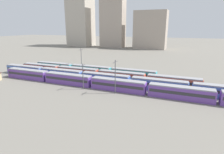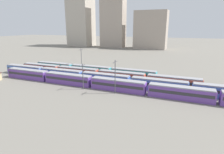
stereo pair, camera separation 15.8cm
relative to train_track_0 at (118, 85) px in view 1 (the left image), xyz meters
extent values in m
plane|color=slate|center=(-37.64, 7.80, -1.90)|extent=(600.00, 600.00, 0.00)
cube|color=#6B429E|center=(-37.80, 0.00, -0.20)|extent=(18.00, 3.00, 3.40)
cube|color=#2D2D33|center=(-37.80, 0.00, 0.20)|extent=(17.20, 3.06, 0.90)
cube|color=#939399|center=(-37.80, 0.00, 1.67)|extent=(17.60, 2.70, 0.35)
cube|color=#6B429E|center=(-18.90, 0.00, -0.20)|extent=(18.00, 3.00, 3.40)
cube|color=#2D2D33|center=(-18.90, 0.00, 0.20)|extent=(17.20, 3.06, 0.90)
cube|color=#939399|center=(-18.90, 0.00, 1.67)|extent=(17.60, 2.70, 0.35)
cube|color=#6B429E|center=(0.00, 0.00, -0.20)|extent=(18.00, 3.00, 3.40)
cube|color=#2D2D33|center=(0.00, 0.00, 0.20)|extent=(17.20, 3.06, 0.90)
cube|color=#939399|center=(0.00, 0.00, 1.67)|extent=(17.60, 2.70, 0.35)
cube|color=#6B429E|center=(18.90, 0.00, -0.20)|extent=(18.00, 3.00, 3.40)
cube|color=#2D2D33|center=(18.90, 0.00, 0.20)|extent=(17.20, 3.06, 0.90)
cube|color=#939399|center=(18.90, 0.00, 1.67)|extent=(17.60, 2.70, 0.35)
cube|color=#4C70BC|center=(-44.65, 5.20, -0.20)|extent=(18.00, 3.00, 3.40)
cube|color=#2D2D33|center=(-44.65, 5.20, 0.20)|extent=(17.20, 3.06, 0.90)
cube|color=#939399|center=(-44.65, 5.20, 1.67)|extent=(17.60, 2.70, 0.35)
cube|color=#4C70BC|center=(-25.75, 5.20, -0.20)|extent=(18.00, 3.00, 3.40)
cube|color=#2D2D33|center=(-25.75, 5.20, 0.20)|extent=(17.20, 3.06, 0.90)
cube|color=#939399|center=(-25.75, 5.20, 1.67)|extent=(17.60, 2.70, 0.35)
cube|color=#4C70BC|center=(-6.85, 5.20, -0.20)|extent=(18.00, 3.00, 3.40)
cube|color=#2D2D33|center=(-6.85, 5.20, 0.20)|extent=(17.20, 3.06, 0.90)
cube|color=#939399|center=(-6.85, 5.20, 1.67)|extent=(17.60, 2.70, 0.35)
cube|color=#4C70BC|center=(12.05, 5.20, -0.20)|extent=(18.00, 3.00, 3.40)
cube|color=#2D2D33|center=(12.05, 5.20, 0.20)|extent=(17.20, 3.06, 0.90)
cube|color=#939399|center=(12.05, 5.20, 1.67)|extent=(17.60, 2.70, 0.35)
cube|color=#BC4C38|center=(-40.43, 10.40, -0.20)|extent=(18.00, 3.00, 3.40)
cube|color=#2D2D33|center=(-40.43, 10.40, 0.20)|extent=(17.20, 3.06, 0.90)
cube|color=#939399|center=(-40.43, 10.40, 1.67)|extent=(17.60, 2.70, 0.35)
cube|color=#BC4C38|center=(-21.53, 10.40, -0.20)|extent=(18.00, 3.00, 3.40)
cube|color=#2D2D33|center=(-21.53, 10.40, 0.20)|extent=(17.20, 3.06, 0.90)
cube|color=#939399|center=(-21.53, 10.40, 1.67)|extent=(17.60, 2.70, 0.35)
cube|color=#BC4C38|center=(-2.63, 10.40, -0.20)|extent=(18.00, 3.00, 3.40)
cube|color=#2D2D33|center=(-2.63, 10.40, 0.20)|extent=(17.20, 3.06, 0.90)
cube|color=#939399|center=(-2.63, 10.40, 1.67)|extent=(17.60, 2.70, 0.35)
cube|color=#BC4C38|center=(16.27, 10.40, -0.20)|extent=(18.00, 3.00, 3.40)
cube|color=#2D2D33|center=(16.27, 10.40, 0.20)|extent=(17.20, 3.06, 0.90)
cube|color=#939399|center=(16.27, 10.40, 1.67)|extent=(17.60, 2.70, 0.35)
cube|color=teal|center=(-37.13, 15.60, -0.20)|extent=(18.00, 3.00, 3.40)
cube|color=#2D2D33|center=(-37.13, 15.60, 0.20)|extent=(17.20, 3.06, 0.90)
cube|color=#939399|center=(-37.13, 15.60, 1.67)|extent=(17.60, 2.70, 0.35)
cube|color=teal|center=(-18.23, 15.60, -0.20)|extent=(18.00, 3.00, 3.40)
cube|color=#2D2D33|center=(-18.23, 15.60, 0.20)|extent=(17.20, 3.06, 0.90)
cube|color=#939399|center=(-18.23, 15.60, 1.67)|extent=(17.60, 2.70, 0.35)
cube|color=teal|center=(0.67, 15.60, -0.20)|extent=(18.00, 3.00, 3.40)
cube|color=#2D2D33|center=(0.67, 15.60, 0.20)|extent=(17.20, 3.06, 0.90)
cube|color=#939399|center=(0.67, 15.60, 1.67)|extent=(17.60, 2.70, 0.35)
cylinder|color=#4C4C51|center=(0.10, -2.81, 3.31)|extent=(0.24, 0.24, 10.43)
cube|color=#47474C|center=(0.10, -2.81, 7.93)|extent=(0.16, 3.20, 0.16)
cylinder|color=#4C4C51|center=(-24.52, 18.55, 3.39)|extent=(0.24, 0.24, 10.58)
cube|color=#47474C|center=(-24.52, 18.55, 8.08)|extent=(0.16, 3.20, 0.16)
cylinder|color=#4C4C51|center=(-10.98, -3.06, 2.38)|extent=(0.24, 0.24, 8.58)
cube|color=#47474C|center=(-10.98, -3.06, 6.07)|extent=(0.16, 3.20, 0.16)
cube|color=#B2A899|center=(-86.16, 121.21, 21.26)|extent=(22.96, 21.17, 46.32)
cube|color=#A89989|center=(-50.51, 121.21, 23.77)|extent=(22.90, 12.77, 51.36)
cube|color=#A89989|center=(-13.77, 121.21, 14.82)|extent=(28.49, 16.36, 33.46)
camera|label=1|loc=(19.83, -53.96, 18.19)|focal=30.21mm
camera|label=2|loc=(19.98, -53.90, 18.19)|focal=30.21mm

